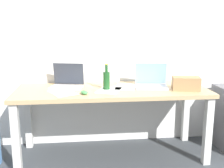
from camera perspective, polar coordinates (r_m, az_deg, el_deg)
The scene contains 11 objects.
ground_plane at distance 3.09m, azimuth 0.00°, elevation -14.30°, with size 8.00×8.00×0.00m, color #42474C.
back_wall at distance 3.18m, azimuth -0.82°, elevation 10.80°, with size 5.20×0.08×2.60m, color white.
desk at distance 2.86m, azimuth 0.00°, elevation -2.77°, with size 1.95×0.71×0.73m.
laptop_left at distance 2.93m, azimuth -9.21°, elevation 0.42°, with size 0.37×0.29×0.25m.
laptop_right at distance 2.94m, azimuth 8.08°, elevation 0.40°, with size 0.37×0.30×0.24m.
beer_bottle at distance 2.79m, azimuth -1.14°, elevation 0.88°, with size 0.07×0.07×0.26m.
computer_mouse at distance 2.63m, azimuth -5.72°, elevation -1.73°, with size 0.06×0.10×0.03m, color #4C9E56.
cardboard_box at distance 2.86m, azimuth 14.96°, elevation 0.08°, with size 0.27×0.15×0.13m, color tan.
paper_sheet_near_back at distance 2.92m, azimuth 2.85°, elevation -0.58°, with size 0.21×0.30×0.00m, color white.
paper_sheet_front_left at distance 2.72m, azimuth -10.15°, elevation -1.72°, with size 0.21×0.30×0.00m, color white.
paper_sheet_center at distance 2.77m, azimuth -0.62°, elevation -1.27°, with size 0.21×0.30×0.00m, color white.
Camera 1 is at (-0.30, -2.75, 1.38)m, focal length 44.47 mm.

